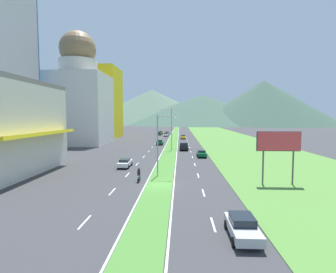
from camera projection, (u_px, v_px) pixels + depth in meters
ground_plane at (160, 185)px, 32.10m from camera, size 600.00×600.00×0.00m
grass_median at (173, 141)px, 91.86m from camera, size 3.20×240.00×0.06m
grass_verge_right at (232, 141)px, 90.91m from camera, size 24.00×240.00×0.06m
lane_dash_left_1 at (85, 222)px, 20.92m from camera, size 0.16×2.80×0.01m
lane_dash_left_2 at (112, 192)px, 29.43m from camera, size 0.16×2.80×0.01m
lane_dash_left_3 at (127, 175)px, 37.94m from camera, size 0.16×2.80×0.01m
lane_dash_left_4 at (137, 164)px, 46.46m from camera, size 0.16×2.80×0.01m
lane_dash_left_5 at (144, 157)px, 54.97m from camera, size 0.16×2.80×0.01m
lane_dash_left_6 at (149, 151)px, 63.48m from camera, size 0.16×2.80×0.01m
lane_dash_left_7 at (152, 147)px, 71.99m from camera, size 0.16×2.80×0.01m
lane_dash_left_8 at (155, 144)px, 80.50m from camera, size 0.16×2.80×0.01m
lane_dash_left_9 at (158, 141)px, 89.02m from camera, size 0.16×2.80×0.01m
lane_dash_left_10 at (160, 139)px, 97.53m from camera, size 0.16×2.80×0.01m
lane_dash_left_11 at (161, 137)px, 106.04m from camera, size 0.16×2.80×0.01m
lane_dash_right_1 at (213, 224)px, 20.45m from camera, size 0.16×2.80×0.01m
lane_dash_right_2 at (203, 193)px, 28.96m from camera, size 0.16×2.80×0.01m
lane_dash_right_3 at (198, 175)px, 37.48m from camera, size 0.16×2.80×0.01m
lane_dash_right_4 at (195, 165)px, 45.99m from camera, size 0.16×2.80×0.01m
lane_dash_right_5 at (192, 157)px, 54.50m from camera, size 0.16×2.80×0.01m
lane_dash_right_6 at (191, 152)px, 63.01m from camera, size 0.16×2.80×0.01m
lane_dash_right_7 at (190, 147)px, 71.52m from camera, size 0.16×2.80×0.01m
lane_dash_right_8 at (189, 144)px, 80.03m from camera, size 0.16×2.80×0.01m
lane_dash_right_9 at (188, 142)px, 88.55m from camera, size 0.16×2.80×0.01m
lane_dash_right_10 at (187, 139)px, 97.06m from camera, size 0.16×2.80×0.01m
lane_dash_right_11 at (187, 137)px, 105.57m from camera, size 0.16×2.80×0.01m
edge_line_median_left at (168, 141)px, 91.94m from camera, size 0.16×240.00×0.01m
edge_line_median_right at (178, 141)px, 91.78m from camera, size 0.16×240.00×0.01m
domed_building at (79, 97)px, 79.49m from camera, size 16.94×16.94×33.90m
midrise_colored at (97, 103)px, 106.64m from camera, size 17.58×17.58×28.03m
hill_far_left at (152, 107)px, 327.78m from camera, size 176.59×176.59×41.86m
hill_far_center at (202, 110)px, 297.94m from camera, size 191.11×191.11×32.77m
hill_far_right at (263, 103)px, 264.70m from camera, size 143.41×143.41×44.69m
street_lamp_near at (160, 141)px, 36.54m from camera, size 2.79×0.30×8.59m
street_lamp_mid at (170, 127)px, 64.27m from camera, size 3.04×0.28×10.38m
billboard_roadside at (279, 144)px, 31.95m from camera, size 5.37×0.28×6.61m
car_0 at (125, 163)px, 43.69m from camera, size 1.87×4.79×1.38m
car_1 at (166, 135)px, 110.67m from camera, size 1.92×4.33×1.50m
car_2 at (167, 133)px, 122.49m from camera, size 2.03×4.47×1.47m
car_3 at (159, 133)px, 119.05m from camera, size 1.93×4.20×1.47m
car_4 at (202, 153)px, 54.76m from camera, size 1.92×4.54×1.40m
car_5 at (160, 142)px, 78.17m from camera, size 2.00×4.39×1.56m
car_6 at (242, 226)px, 18.28m from camera, size 1.97×4.52×1.49m
car_7 at (161, 132)px, 126.79m from camera, size 1.93×4.24×1.44m
car_8 at (183, 137)px, 98.84m from camera, size 1.93×4.73×1.52m
pickup_truck_0 at (184, 146)px, 65.93m from camera, size 2.18×5.40×2.00m
motorcycle_rider at (139, 176)px, 33.83m from camera, size 0.36×2.00×1.80m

